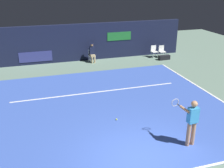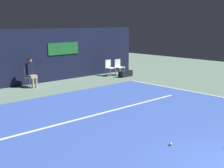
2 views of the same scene
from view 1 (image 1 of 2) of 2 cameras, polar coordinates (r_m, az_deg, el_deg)
name	(u,v)px [view 1 (image 1 of 2)]	position (r m, az deg, el deg)	size (l,w,h in m)	color
ground_plane	(107,107)	(12.50, -1.13, -4.82)	(32.42, 32.42, 0.00)	slate
court_surface	(107,107)	(12.50, -1.13, -4.80)	(11.06, 10.13, 0.01)	#3856B2
line_sideline_left	(208,93)	(14.83, 19.66, -1.71)	(0.10, 10.13, 0.01)	white
line_service	(97,92)	(14.05, -3.14, -1.70)	(8.62, 0.10, 0.01)	white
back_wall	(75,43)	(19.35, -7.74, 8.63)	(15.96, 0.33, 2.60)	#141933
tennis_player	(192,120)	(9.74, 16.51, -7.34)	(0.67, 0.93, 1.73)	tan
line_judge_on_chair	(92,53)	(18.99, -4.21, 6.62)	(0.46, 0.54, 1.32)	white
courtside_chair_near	(162,51)	(20.54, 10.51, 6.93)	(0.44, 0.42, 0.88)	white
courtside_chair_far	(154,51)	(20.44, 8.90, 6.96)	(0.47, 0.44, 0.88)	white
tennis_ball	(116,119)	(11.35, 0.96, -7.48)	(0.07, 0.07, 0.07)	#CCE033
equipment_bag	(164,58)	(20.04, 10.97, 5.52)	(0.84, 0.32, 0.32)	black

